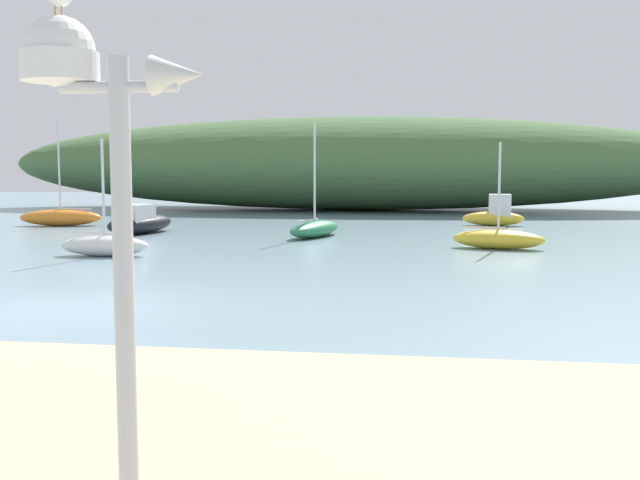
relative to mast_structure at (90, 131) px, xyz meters
The scene contains 9 objects.
ground_plane 10.40m from the mast_structure, 117.07° to the left, with size 120.00×120.00×0.00m, color #7A99A8.
distant_hill 41.92m from the mast_structure, 93.69° to the left, with size 44.21×11.16×5.71m, color #476B3D.
mast_structure is the anchor object (origin of this frame).
motorboat_east_reach 25.77m from the mast_structure, 111.49° to the left, with size 2.27×3.98×1.17m.
motorboat_off_point 30.43m from the mast_structure, 80.60° to the left, with size 2.78×0.99×1.43m.
sailboat_mid_channel 20.92m from the mast_structure, 78.31° to the left, with size 3.10×1.65×3.43m.
sailboat_centre_water 23.69m from the mast_structure, 95.55° to the left, with size 2.07×3.61×4.30m.
sailboat_inner_mooring 30.80m from the mast_structure, 117.99° to the left, with size 3.75×1.71×4.78m.
sailboat_far_left 18.47m from the mast_structure, 114.43° to the left, with size 2.71×1.06×3.48m.
Camera 1 is at (6.49, -12.98, 2.65)m, focal length 41.56 mm.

